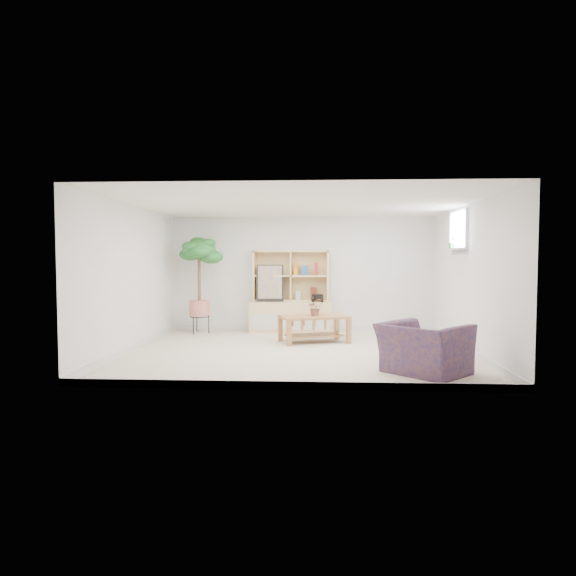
{
  "coord_description": "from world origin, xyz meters",
  "views": [
    {
      "loc": [
        0.28,
        -8.34,
        1.51
      ],
      "look_at": [
        -0.18,
        0.19,
        1.03
      ],
      "focal_mm": 32.0,
      "sensor_mm": 36.0,
      "label": 1
    }
  ],
  "objects_px": {
    "storage_unit": "(291,291)",
    "armchair": "(424,345)",
    "coffee_table": "(314,329)",
    "floor_tree": "(199,285)"
  },
  "relations": [
    {
      "from": "coffee_table",
      "to": "floor_tree",
      "type": "bearing_deg",
      "value": 137.07
    },
    {
      "from": "floor_tree",
      "to": "armchair",
      "type": "xyz_separation_m",
      "value": [
        3.78,
        -3.49,
        -0.6
      ]
    },
    {
      "from": "coffee_table",
      "to": "armchair",
      "type": "distance_m",
      "value": 2.87
    },
    {
      "from": "storage_unit",
      "to": "armchair",
      "type": "bearing_deg",
      "value": -63.08
    },
    {
      "from": "coffee_table",
      "to": "floor_tree",
      "type": "xyz_separation_m",
      "value": [
        -2.33,
        1.02,
        0.74
      ]
    },
    {
      "from": "armchair",
      "to": "storage_unit",
      "type": "bearing_deg",
      "value": -18.3
    },
    {
      "from": "floor_tree",
      "to": "coffee_table",
      "type": "bearing_deg",
      "value": -23.61
    },
    {
      "from": "storage_unit",
      "to": "floor_tree",
      "type": "relative_size",
      "value": 0.86
    },
    {
      "from": "storage_unit",
      "to": "armchair",
      "type": "distance_m",
      "value": 4.31
    },
    {
      "from": "coffee_table",
      "to": "floor_tree",
      "type": "relative_size",
      "value": 0.61
    }
  ]
}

